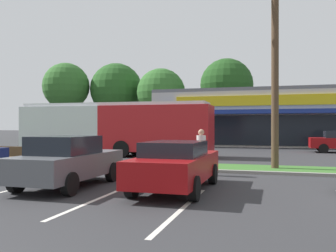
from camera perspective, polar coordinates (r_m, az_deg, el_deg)
grass_median at (r=16.37m, az=0.88°, el=-6.28°), size 56.00×2.20×0.12m
curb_lip at (r=15.21m, az=-0.35°, el=-6.77°), size 56.00×0.24×0.12m
parking_stripe_1 at (r=9.72m, az=-10.66°, el=-11.00°), size 0.12×4.80×0.01m
parking_stripe_2 at (r=8.48m, az=2.35°, el=-12.65°), size 0.12×4.80×0.01m
storefront_building at (r=37.14m, az=18.00°, el=1.18°), size 23.93×12.21×5.18m
tree_far_left at (r=53.97m, az=-15.60°, el=5.99°), size 6.56×6.56×10.73m
tree_left at (r=53.34m, az=-8.06°, el=5.68°), size 7.46×7.46×10.82m
tree_mid_left at (r=49.28m, az=-1.10°, el=5.18°), size 6.55×6.55×9.55m
tree_mid at (r=49.45m, az=9.12°, el=6.33°), size 6.99×6.99×10.77m
utility_pole at (r=16.13m, az=15.85°, el=13.42°), size 3.04×2.40×10.49m
city_bus at (r=22.86m, az=-8.22°, el=-0.19°), size 12.08×2.91×3.25m
bus_stop_bench at (r=17.67m, az=-22.94°, el=-4.37°), size 1.60×0.45×0.95m
car_4 at (r=10.60m, az=1.31°, el=-6.02°), size 1.86×4.59×1.42m
car_5 at (r=11.57m, az=-15.37°, el=-5.30°), size 1.90×4.21×1.56m
pedestrian_mid at (r=13.86m, az=5.20°, el=-4.07°), size 0.35×0.35×1.73m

